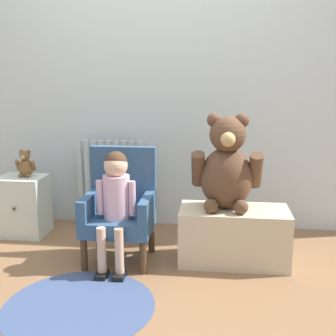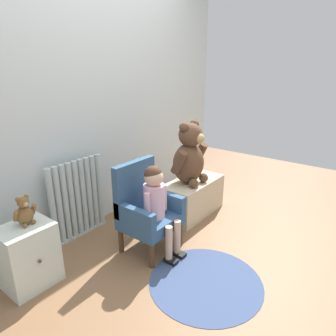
# 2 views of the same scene
# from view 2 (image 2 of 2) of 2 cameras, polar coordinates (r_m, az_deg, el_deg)

# --- Properties ---
(ground_plane) EXTENTS (6.00, 6.00, 0.00)m
(ground_plane) POSITION_cam_2_polar(r_m,az_deg,el_deg) (2.53, 7.79, -16.88)
(ground_plane) COLOR brown
(back_wall) EXTENTS (3.80, 0.05, 2.40)m
(back_wall) POSITION_cam_2_polar(r_m,az_deg,el_deg) (2.88, -13.67, 13.01)
(back_wall) COLOR silver
(back_wall) RESTS_ON ground_plane
(radiator) EXTENTS (0.56, 0.05, 0.71)m
(radiator) POSITION_cam_2_polar(r_m,az_deg,el_deg) (2.78, -16.79, -5.74)
(radiator) COLOR #B3C0BE
(radiator) RESTS_ON ground_plane
(small_dresser) EXTENTS (0.35, 0.31, 0.46)m
(small_dresser) POSITION_cam_2_polar(r_m,az_deg,el_deg) (2.36, -25.06, -14.90)
(small_dresser) COLOR silver
(small_dresser) RESTS_ON ground_plane
(child_armchair) EXTENTS (0.44, 0.40, 0.74)m
(child_armchair) POSITION_cam_2_polar(r_m,az_deg,el_deg) (2.49, -4.24, -7.69)
(child_armchair) COLOR #2F5074
(child_armchair) RESTS_ON ground_plane
(child_figure) EXTENTS (0.25, 0.35, 0.75)m
(child_figure) POSITION_cam_2_polar(r_m,az_deg,el_deg) (2.37, -2.20, -5.68)
(child_figure) COLOR #D8ABC0
(child_figure) RESTS_ON ground_plane
(low_bench) EXTENTS (0.70, 0.35, 0.36)m
(low_bench) POSITION_cam_2_polar(r_m,az_deg,el_deg) (3.12, 4.68, -5.54)
(low_bench) COLOR beige
(low_bench) RESTS_ON ground_plane
(large_teddy_bear) EXTENTS (0.45, 0.32, 0.62)m
(large_teddy_bear) POSITION_cam_2_polar(r_m,az_deg,el_deg) (2.92, 4.09, 2.24)
(large_teddy_bear) COLOR brown
(large_teddy_bear) RESTS_ON low_bench
(small_teddy_bear) EXTENTS (0.15, 0.11, 0.21)m
(small_teddy_bear) POSITION_cam_2_polar(r_m,az_deg,el_deg) (2.24, -25.66, -7.54)
(small_teddy_bear) COLOR brown
(small_teddy_bear) RESTS_ON small_dresser
(floor_rug) EXTENTS (0.82, 0.82, 0.01)m
(floor_rug) POSITION_cam_2_polar(r_m,az_deg,el_deg) (2.32, 7.16, -20.72)
(floor_rug) COLOR #394A71
(floor_rug) RESTS_ON ground_plane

